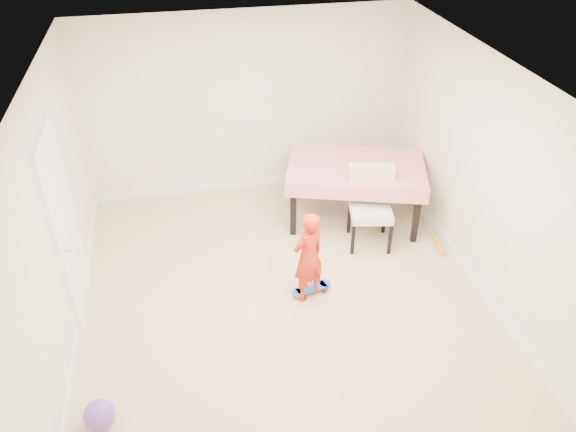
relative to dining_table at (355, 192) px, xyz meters
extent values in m
plane|color=#C6AD8A|center=(-1.26, -1.36, -0.42)|extent=(5.00, 5.00, 0.00)
cube|color=white|center=(-1.26, -1.36, 2.16)|extent=(4.50, 5.00, 0.04)
cube|color=silver|center=(-1.26, 1.12, 0.88)|extent=(4.50, 0.04, 2.60)
cube|color=silver|center=(-1.26, -3.84, 0.88)|extent=(4.50, 0.04, 2.60)
cube|color=silver|center=(-3.49, -1.36, 0.88)|extent=(0.04, 5.00, 2.60)
cube|color=silver|center=(0.97, -1.36, 0.88)|extent=(0.04, 5.00, 2.60)
cube|color=white|center=(-3.48, -1.06, 0.61)|extent=(0.11, 0.94, 2.11)
cube|color=white|center=(-1.26, 1.13, -0.36)|extent=(4.50, 0.02, 0.12)
cube|color=white|center=(-3.50, -1.36, -0.36)|extent=(0.02, 5.00, 0.12)
cube|color=white|center=(0.98, -1.36, -0.36)|extent=(0.02, 5.00, 0.12)
imported|color=red|center=(-0.99, -1.45, 0.14)|extent=(0.48, 0.42, 1.11)
sphere|color=#6E48AD|center=(-3.18, -2.72, -0.28)|extent=(0.28, 0.28, 0.28)
cylinder|color=gold|center=(0.88, -0.87, -0.39)|extent=(0.10, 0.40, 0.06)
camera|label=1|loc=(-2.19, -6.12, 3.95)|focal=35.00mm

